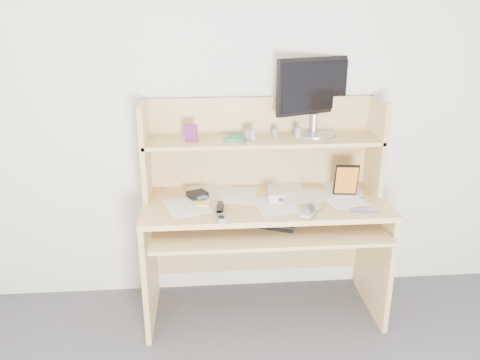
{
  "coord_description": "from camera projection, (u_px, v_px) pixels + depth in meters",
  "views": [
    {
      "loc": [
        -0.35,
        -1.01,
        1.77
      ],
      "look_at": [
        -0.15,
        1.43,
        0.9
      ],
      "focal_mm": 35.0,
      "sensor_mm": 36.0,
      "label": 1
    }
  ],
  "objects": [
    {
      "name": "back_wall",
      "position": [
        260.0,
        105.0,
        2.84
      ],
      "size": [
        3.6,
        0.04,
        2.5
      ],
      "primitive_type": "cube",
      "color": "silver",
      "rests_on": "floor"
    },
    {
      "name": "keyboard",
      "position": [
        261.0,
        221.0,
        2.64
      ],
      "size": [
        0.42,
        0.28,
        0.03
      ],
      "rotation": [
        0.0,
        0.0,
        -0.4
      ],
      "color": "black",
      "rests_on": "desk"
    },
    {
      "name": "game_case",
      "position": [
        346.0,
        180.0,
        2.73
      ],
      "size": [
        0.14,
        0.03,
        0.2
      ],
      "primitive_type": "cube",
      "rotation": [
        0.0,
        0.0,
        -0.12
      ],
      "color": "black",
      "rests_on": "paper_clutter"
    },
    {
      "name": "paper_clutter",
      "position": [
        265.0,
        200.0,
        2.71
      ],
      "size": [
        1.32,
        0.54,
        0.01
      ],
      "primitive_type": "cube",
      "color": "white",
      "rests_on": "desk"
    },
    {
      "name": "shelf_book",
      "position": [
        237.0,
        137.0,
        2.73
      ],
      "size": [
        0.17,
        0.2,
        0.02
      ],
      "primitive_type": "cube",
      "rotation": [
        0.0,
        0.0,
        -0.41
      ],
      "color": "#36885E",
      "rests_on": "desk"
    },
    {
      "name": "blue_pen",
      "position": [
        364.0,
        211.0,
        2.53
      ],
      "size": [
        0.15,
        0.04,
        0.01
      ],
      "primitive_type": "cylinder",
      "rotation": [
        1.57,
        0.0,
        1.38
      ],
      "color": "#1B32CE",
      "rests_on": "paper_clutter"
    },
    {
      "name": "chip_stack_c",
      "position": [
        275.0,
        133.0,
        2.76
      ],
      "size": [
        0.05,
        0.05,
        0.05
      ],
      "primitive_type": "cylinder",
      "rotation": [
        0.0,
        0.0,
        0.39
      ],
      "color": "black",
      "rests_on": "desk"
    },
    {
      "name": "monitor",
      "position": [
        315.0,
        94.0,
        2.76
      ],
      "size": [
        0.49,
        0.29,
        0.46
      ],
      "rotation": [
        0.0,
        0.0,
        0.42
      ],
      "color": "#A09FA4",
      "rests_on": "desk"
    },
    {
      "name": "sticky_note_pad",
      "position": [
        203.0,
        204.0,
        2.65
      ],
      "size": [
        0.07,
        0.07,
        0.01
      ],
      "primitive_type": "cube",
      "rotation": [
        0.0,
        0.0,
        -0.06
      ],
      "color": "yellow",
      "rests_on": "desk"
    },
    {
      "name": "chip_stack_b",
      "position": [
        253.0,
        135.0,
        2.68
      ],
      "size": [
        0.05,
        0.05,
        0.07
      ],
      "primitive_type": "cylinder",
      "rotation": [
        0.0,
        0.0,
        -0.4
      ],
      "color": "white",
      "rests_on": "desk"
    },
    {
      "name": "digital_camera",
      "position": [
        276.0,
        199.0,
        2.65
      ],
      "size": [
        0.09,
        0.05,
        0.05
      ],
      "primitive_type": "cube",
      "rotation": [
        0.0,
        0.0,
        -0.17
      ],
      "color": "silver",
      "rests_on": "paper_clutter"
    },
    {
      "name": "desk",
      "position": [
        263.0,
        204.0,
        2.8
      ],
      "size": [
        1.4,
        0.7,
        1.3
      ],
      "color": "tan",
      "rests_on": "floor"
    },
    {
      "name": "chip_stack_a",
      "position": [
        248.0,
        134.0,
        2.72
      ],
      "size": [
        0.05,
        0.05,
        0.06
      ],
      "primitive_type": "cylinder",
      "rotation": [
        0.0,
        0.0,
        0.22
      ],
      "color": "black",
      "rests_on": "desk"
    },
    {
      "name": "stapler",
      "position": [
        220.0,
        208.0,
        2.54
      ],
      "size": [
        0.05,
        0.13,
        0.04
      ],
      "primitive_type": "cube",
      "rotation": [
        0.0,
        0.0,
        -0.11
      ],
      "color": "black",
      "rests_on": "paper_clutter"
    },
    {
      "name": "flip_phone",
      "position": [
        221.0,
        218.0,
        2.44
      ],
      "size": [
        0.06,
        0.09,
        0.02
      ],
      "primitive_type": "cube",
      "rotation": [
        0.0,
        0.0,
        0.17
      ],
      "color": "#ABAAAD",
      "rests_on": "paper_clutter"
    },
    {
      "name": "card_box",
      "position": [
        191.0,
        133.0,
        2.66
      ],
      "size": [
        0.07,
        0.04,
        0.1
      ],
      "primitive_type": "cube",
      "rotation": [
        0.0,
        0.0,
        -0.21
      ],
      "color": "maroon",
      "rests_on": "desk"
    },
    {
      "name": "chip_stack_d",
      "position": [
        298.0,
        133.0,
        2.73
      ],
      "size": [
        0.04,
        0.04,
        0.07
      ],
      "primitive_type": "cylinder",
      "rotation": [
        0.0,
        0.0,
        -0.06
      ],
      "color": "white",
      "rests_on": "desk"
    },
    {
      "name": "tv_remote",
      "position": [
        311.0,
        210.0,
        2.53
      ],
      "size": [
        0.15,
        0.2,
        0.02
      ],
      "primitive_type": "cube",
      "rotation": [
        0.0,
        0.0,
        -0.57
      ],
      "color": "#9A9995",
      "rests_on": "paper_clutter"
    },
    {
      "name": "wallet",
      "position": [
        197.0,
        194.0,
        2.75
      ],
      "size": [
        0.14,
        0.13,
        0.03
      ],
      "primitive_type": "cube",
      "rotation": [
        0.0,
        0.0,
        0.49
      ],
      "color": "black",
      "rests_on": "paper_clutter"
    }
  ]
}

